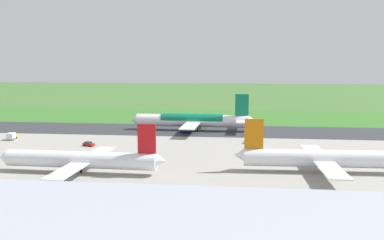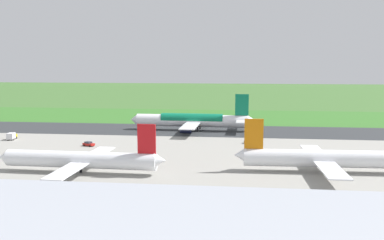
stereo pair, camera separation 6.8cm
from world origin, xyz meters
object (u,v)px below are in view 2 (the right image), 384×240
at_px(airliner_main, 193,120).
at_px(airliner_parked_mid, 81,159).
at_px(service_car_ops, 250,141).
at_px(service_car_followme, 89,144).
at_px(traffic_cone_orange, 156,118).
at_px(airliner_parked_near, 324,158).
at_px(no_stopping_sign, 171,115).
at_px(service_truck_baggage, 12,136).

relative_size(airliner_main, airliner_parked_mid, 1.17).
bearing_deg(service_car_ops, service_car_followme, 11.18).
bearing_deg(service_car_followme, traffic_cone_orange, -96.35).
xyz_separation_m(airliner_main, airliner_parked_near, (-42.60, 65.99, -0.48)).
height_order(airliner_main, no_stopping_sign, airliner_main).
distance_m(airliner_main, service_car_ops, 36.52).
xyz_separation_m(airliner_parked_near, service_car_ops, (18.89, -38.44, -3.03)).
bearing_deg(no_stopping_sign, airliner_parked_near, 118.71).
bearing_deg(service_truck_baggage, airliner_parked_mid, 135.05).
bearing_deg(airliner_main, service_car_followme, 50.15).
height_order(airliner_parked_near, no_stopping_sign, airliner_parked_near).
height_order(service_car_followme, traffic_cone_orange, service_car_followme).
bearing_deg(service_truck_baggage, airliner_parked_near, 161.47).
relative_size(no_stopping_sign, traffic_cone_orange, 4.08).
xyz_separation_m(service_truck_baggage, traffic_cone_orange, (-41.75, -66.97, -1.13)).
distance_m(airliner_main, no_stopping_sign, 44.78).
distance_m(airliner_main, airliner_parked_near, 78.55).
height_order(service_car_ops, traffic_cone_orange, service_car_ops).
height_order(service_truck_baggage, service_car_followme, service_truck_baggage).
relative_size(service_car_followme, no_stopping_sign, 2.04).
distance_m(service_car_followme, traffic_cone_orange, 76.30).
relative_size(airliner_parked_mid, service_truck_baggage, 7.53).
relative_size(airliner_parked_near, service_car_followme, 10.62).
bearing_deg(airliner_parked_mid, service_car_followme, -72.71).
bearing_deg(service_car_ops, no_stopping_sign, -59.93).
xyz_separation_m(airliner_main, traffic_cone_orange, (23.79, -37.22, -4.08)).
relative_size(service_car_followme, traffic_cone_orange, 8.31).
bearing_deg(airliner_main, airliner_parked_mid, 74.01).
relative_size(airliner_parked_near, service_car_ops, 11.07).
distance_m(airliner_parked_near, service_car_ops, 42.94).
distance_m(airliner_parked_near, no_stopping_sign, 122.69).
distance_m(airliner_main, service_car_followme, 50.41).
distance_m(airliner_parked_near, service_car_followme, 79.74).
height_order(service_car_followme, service_car_ops, same).
height_order(service_truck_baggage, service_car_ops, service_truck_baggage).
distance_m(service_car_ops, traffic_cone_orange, 80.33).
height_order(airliner_main, service_car_followme, airliner_main).
bearing_deg(traffic_cone_orange, airliner_parked_mid, 91.33).
height_order(service_car_followme, no_stopping_sign, no_stopping_sign).
bearing_deg(airliner_main, airliner_parked_near, 122.84).
xyz_separation_m(airliner_parked_near, airliner_parked_mid, (63.81, 8.02, -0.19)).
height_order(airliner_parked_near, service_car_followme, airliner_parked_near).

